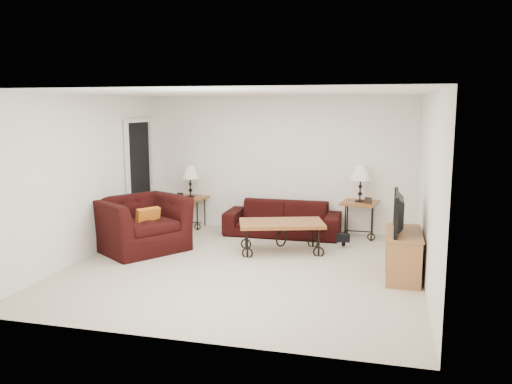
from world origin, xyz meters
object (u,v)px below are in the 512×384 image
armchair (141,224)px  sofa (282,219)px  television (404,212)px  coffee_table (281,237)px  lamp_right (360,183)px  side_table_right (359,219)px  lamp_left (190,181)px  tv_stand (403,255)px  backpack (344,234)px  side_table_left (191,212)px

armchair → sofa: bearing=-18.1°
sofa → television: size_ratio=2.18×
coffee_table → armchair: armchair is taller
lamp_right → side_table_right: bearing=0.0°
lamp_left → coffee_table: 2.51m
tv_stand → backpack: tv_stand is taller
backpack → sofa: bearing=132.7°
lamp_left → television: bearing=-28.4°
lamp_right → sofa: bearing=-172.5°
side_table_right → television: television is taller
lamp_right → coffee_table: 1.87m
coffee_table → armchair: (-2.24, -0.44, 0.18)m
lamp_left → coffee_table: (2.05, -1.29, -0.65)m
armchair → tv_stand: (4.11, -0.38, -0.11)m
side_table_right → armchair: 3.81m
side_table_left → armchair: armchair is taller
lamp_left → tv_stand: (3.91, -2.11, -0.58)m
lamp_right → tv_stand: (0.71, -2.11, -0.66)m
coffee_table → backpack: size_ratio=3.05×
tv_stand → backpack: 1.68m
side_table_right → tv_stand: bearing=-71.4°
coffee_table → television: (1.84, -0.82, 0.66)m
sofa → coffee_table: size_ratio=1.55×
side_table_left → lamp_left: 0.60m
sofa → tv_stand: 2.83m
side_table_right → backpack: 0.74m
side_table_right → armchair: armchair is taller
coffee_table → television: bearing=-24.0°
side_table_left → lamp_left: size_ratio=1.00×
coffee_table → lamp_left: bearing=147.9°
side_table_right → lamp_left: size_ratio=1.09×
armchair → television: television is taller
side_table_right → backpack: side_table_right is taller
lamp_left → coffee_table: lamp_left is taller
lamp_right → coffee_table: bearing=-131.9°
sofa → coffee_table: bearing=-79.4°
side_table_right → lamp_right: 0.65m
lamp_left → armchair: lamp_left is taller
side_table_right → armchair: (-3.40, -1.73, 0.11)m
side_table_right → coffee_table: size_ratio=0.49×
side_table_left → armchair: 1.74m
side_table_left → coffee_table: side_table_left is taller
lamp_right → backpack: bearing=-106.6°
armchair → tv_stand: size_ratio=1.25×
sofa → lamp_left: 1.95m
coffee_table → backpack: coffee_table is taller
side_table_right → lamp_left: (-3.20, 0.00, 0.57)m
side_table_left → lamp_right: 3.28m
sofa → tv_stand: (2.07, -1.93, 0.02)m
backpack → tv_stand: bearing=-79.4°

